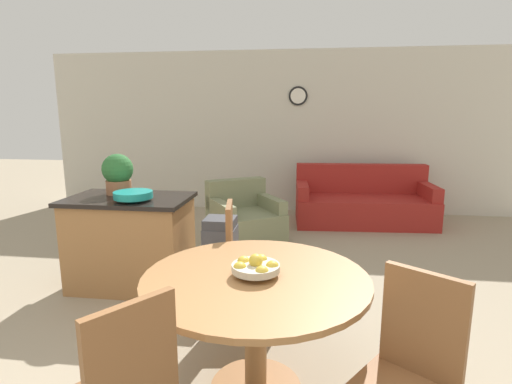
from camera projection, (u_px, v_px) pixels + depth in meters
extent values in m
cube|color=beige|center=(278.00, 132.00, 6.81)|extent=(8.00, 0.06, 2.70)
cylinder|color=black|center=(298.00, 96.00, 6.61)|extent=(0.31, 0.02, 0.31)
cylinder|color=white|center=(298.00, 96.00, 6.60)|extent=(0.25, 0.01, 0.25)
cylinder|color=#9E6B3D|center=(256.00, 335.00, 2.38)|extent=(0.13, 0.13, 0.68)
cylinder|color=#9E6B3D|center=(256.00, 279.00, 2.31)|extent=(1.32, 1.32, 0.03)
cube|color=brown|center=(133.00, 363.00, 1.55)|extent=(0.26, 0.34, 0.51)
cube|color=brown|center=(423.00, 324.00, 1.84)|extent=(0.34, 0.26, 0.51)
cylinder|color=brown|center=(275.00, 284.00, 3.48)|extent=(0.04, 0.04, 0.42)
cylinder|color=brown|center=(278.00, 305.00, 3.10)|extent=(0.04, 0.04, 0.42)
cylinder|color=brown|center=(231.00, 285.00, 3.47)|extent=(0.04, 0.04, 0.42)
cylinder|color=brown|center=(229.00, 306.00, 3.09)|extent=(0.04, 0.04, 0.42)
cube|color=brown|center=(253.00, 268.00, 3.24)|extent=(0.48, 0.48, 0.05)
cube|color=brown|center=(229.00, 235.00, 3.18)|extent=(0.10, 0.39, 0.51)
cylinder|color=#B7B29E|center=(256.00, 273.00, 2.30)|extent=(0.11, 0.11, 0.03)
cylinder|color=#B7B29E|center=(256.00, 268.00, 2.30)|extent=(0.28, 0.28, 0.04)
sphere|color=gold|center=(272.00, 267.00, 2.29)|extent=(0.08, 0.08, 0.08)
sphere|color=gold|center=(261.00, 261.00, 2.38)|extent=(0.08, 0.08, 0.08)
sphere|color=gold|center=(244.00, 263.00, 2.36)|extent=(0.08, 0.08, 0.08)
sphere|color=gold|center=(240.00, 269.00, 2.26)|extent=(0.08, 0.08, 0.08)
sphere|color=gold|center=(262.00, 273.00, 2.21)|extent=(0.08, 0.08, 0.08)
sphere|color=gold|center=(256.00, 261.00, 2.29)|extent=(0.08, 0.08, 0.08)
cube|color=#9E6B3D|center=(131.00, 244.00, 3.88)|extent=(1.09, 0.66, 0.85)
cube|color=black|center=(128.00, 199.00, 3.79)|extent=(1.15, 0.72, 0.04)
cylinder|color=teal|center=(133.00, 199.00, 3.63)|extent=(0.12, 0.12, 0.02)
cylinder|color=teal|center=(133.00, 195.00, 3.62)|extent=(0.35, 0.35, 0.06)
cylinder|color=#A36642|center=(119.00, 187.00, 3.93)|extent=(0.24, 0.24, 0.13)
sphere|color=#2D6B33|center=(118.00, 169.00, 3.90)|extent=(0.30, 0.30, 0.30)
cube|color=#47474C|center=(221.00, 261.00, 3.71)|extent=(0.29, 0.28, 0.65)
cube|color=#3C3C41|center=(220.00, 223.00, 3.64)|extent=(0.28, 0.27, 0.09)
cube|color=maroon|center=(363.00, 210.00, 6.11)|extent=(2.09, 1.04, 0.42)
cube|color=maroon|center=(361.00, 178.00, 6.37)|extent=(2.05, 0.33, 0.46)
cube|color=maroon|center=(302.00, 203.00, 6.15)|extent=(0.21, 0.85, 0.63)
cube|color=maroon|center=(427.00, 205.00, 6.02)|extent=(0.21, 0.85, 0.63)
cube|color=#7A7F5B|center=(246.00, 226.00, 5.30)|extent=(1.17, 1.18, 0.40)
cube|color=#7A7F5B|center=(236.00, 193.00, 5.52)|extent=(0.80, 0.61, 0.38)
cube|color=#7A7F5B|center=(221.00, 223.00, 5.14)|extent=(0.54, 0.74, 0.57)
cube|color=#7A7F5B|center=(269.00, 217.00, 5.43)|extent=(0.54, 0.74, 0.57)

